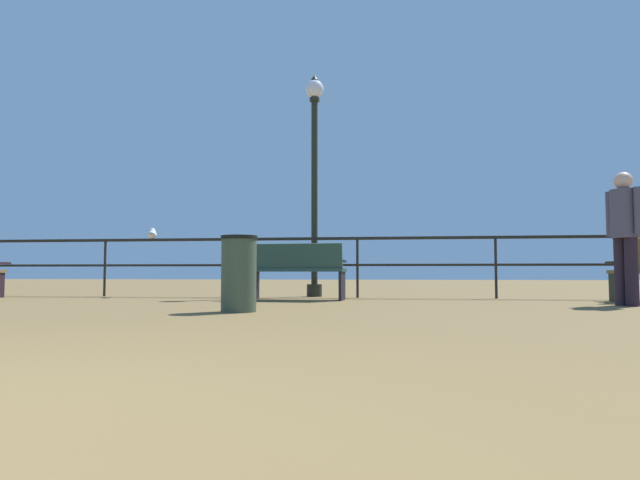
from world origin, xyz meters
TOP-DOWN VIEW (x-y plane):
  - pier_railing at (0.00, 8.44)m, footprint 20.71×0.05m
  - bench_near_left at (0.24, 7.52)m, footprint 1.54×0.75m
  - lamppost_center at (0.36, 8.77)m, footprint 0.34×0.34m
  - person_by_bench at (4.74, 6.64)m, footprint 0.34×0.52m
  - seagull_on_rail at (-2.56, 8.46)m, footprint 0.26×0.41m
  - trash_bin at (0.03, 4.99)m, footprint 0.41×0.41m

SIDE VIEW (x-z plane):
  - trash_bin at x=0.03m, z-range 0.00..0.84m
  - bench_near_left at x=0.24m, z-range 0.06..0.94m
  - pier_railing at x=0.00m, z-range 0.25..1.29m
  - person_by_bench at x=4.74m, z-range 0.13..1.88m
  - seagull_on_rail at x=-2.56m, z-range 1.03..1.23m
  - lamppost_center at x=0.36m, z-range 0.36..4.40m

